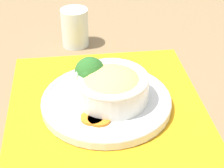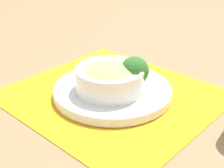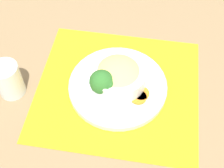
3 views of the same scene
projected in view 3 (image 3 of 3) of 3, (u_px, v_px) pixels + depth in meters
The scene contains 8 objects.
ground_plane at pixel (118, 89), 0.90m from camera, with size 4.00×4.00×0.00m, color #8C704C.
placemat at pixel (118, 88), 0.90m from camera, with size 0.49×0.45×0.00m.
plate at pixel (118, 86), 0.89m from camera, with size 0.28×0.28×0.02m.
bowl at pixel (120, 74), 0.86m from camera, with size 0.16×0.16×0.07m.
broccoli_floret at pixel (102, 82), 0.83m from camera, with size 0.07×0.07×0.08m.
carrot_slice_near at pixel (138, 97), 0.85m from camera, with size 0.05×0.05×0.01m.
carrot_slice_middle at pixel (141, 93), 0.86m from camera, with size 0.05×0.05×0.01m.
water_glass at pixel (9, 81), 0.86m from camera, with size 0.07×0.07×0.10m.
Camera 3 is at (-0.03, 0.51, 0.74)m, focal length 50.00 mm.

